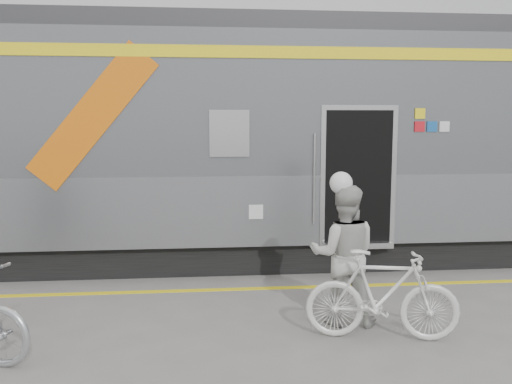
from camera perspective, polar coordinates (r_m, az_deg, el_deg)
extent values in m
plane|color=slate|center=(5.99, -2.00, -16.45)|extent=(90.00, 90.00, 0.00)
cube|color=black|center=(9.91, -4.33, -5.28)|extent=(24.00, 2.70, 0.50)
cube|color=#9EA0A5|center=(9.77, -4.38, -0.70)|extent=(24.00, 3.00, 1.10)
cube|color=slate|center=(9.68, -4.47, 9.02)|extent=(24.00, 3.00, 2.20)
cube|color=#38383A|center=(9.79, -4.55, 16.35)|extent=(24.00, 2.64, 0.30)
cube|color=yellow|center=(8.23, -4.31, 14.55)|extent=(24.00, 0.02, 0.18)
cube|color=orange|center=(8.32, -16.86, 7.62)|extent=(1.96, 0.01, 2.19)
cube|color=black|center=(8.17, -2.82, 6.18)|extent=(0.55, 0.02, 0.65)
cube|color=black|center=(8.75, 10.34, 1.56)|extent=(1.05, 0.45, 2.10)
cube|color=silver|center=(8.55, 10.73, 1.41)|extent=(1.20, 0.02, 2.25)
cylinder|color=silver|center=(8.36, 6.15, 1.37)|extent=(0.04, 0.04, 1.40)
cube|color=silver|center=(8.68, 10.64, -5.39)|extent=(1.05, 0.25, 0.06)
cube|color=yellow|center=(8.82, 16.89, 7.91)|extent=(0.16, 0.01, 0.16)
cube|color=red|center=(8.81, 16.84, 6.61)|extent=(0.16, 0.01, 0.16)
cube|color=#1857A1|center=(8.89, 18.04, 6.57)|extent=(0.16, 0.01, 0.16)
cube|color=silver|center=(8.97, 19.22, 6.53)|extent=(0.16, 0.01, 0.16)
cube|color=silver|center=(8.31, -0.01, -2.11)|extent=(0.22, 0.01, 0.22)
cube|color=yellow|center=(8.00, -2.98, -10.20)|extent=(24.00, 0.12, 0.01)
imported|color=beige|center=(6.61, 9.22, -6.52)|extent=(0.94, 0.80, 1.69)
imported|color=silver|center=(6.28, 13.14, -10.52)|extent=(1.76, 0.83, 1.02)
sphere|color=white|center=(6.45, 9.40, 1.95)|extent=(0.27, 0.27, 0.27)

